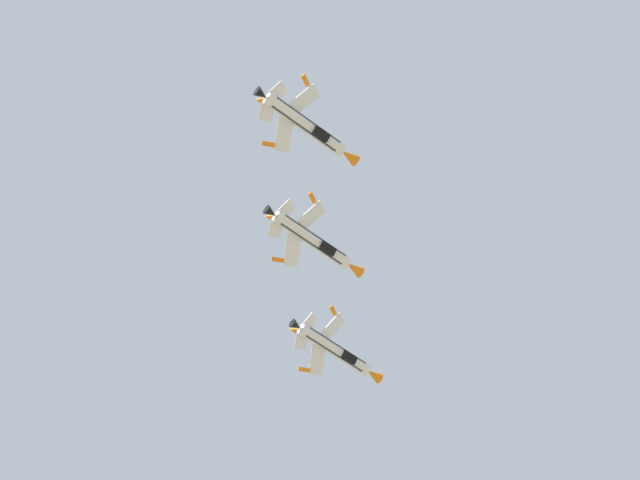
{
  "coord_description": "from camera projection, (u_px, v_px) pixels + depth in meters",
  "views": [
    {
      "loc": [
        0.69,
        0.06,
        1.72
      ],
      "look_at": [
        27.05,
        97.7,
        147.06
      ],
      "focal_mm": 75.25,
      "sensor_mm": 36.0,
      "label": 1
    }
  ],
  "objects": [
    {
      "name": "fighter_jet_lead",
      "position": [
        336.0,
        351.0,
        186.57
      ],
      "size": [
        15.1,
        8.99,
        7.65
      ],
      "rotation": [
        0.0,
        -0.85,
        5.13
      ],
      "color": "white"
    },
    {
      "name": "fighter_jet_left_wing",
      "position": [
        313.0,
        241.0,
        174.17
      ],
      "size": [
        15.1,
        9.34,
        6.88
      ],
      "rotation": [
        0.0,
        -0.74,
        5.13
      ],
      "color": "white"
    },
    {
      "name": "fighter_jet_right_wing",
      "position": [
        306.0,
        126.0,
        165.96
      ],
      "size": [
        15.1,
        9.4,
        6.73
      ],
      "rotation": [
        0.0,
        -0.72,
        5.13
      ],
      "color": "white"
    }
  ]
}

